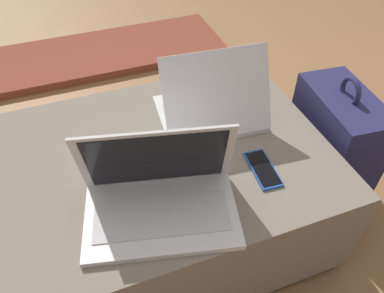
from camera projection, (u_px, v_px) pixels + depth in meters
The scene contains 7 objects.
ground_plane at pixel (170, 226), 1.37m from camera, with size 14.00×14.00×0.00m, color olive.
ottoman at pixel (168, 193), 1.24m from camera, with size 0.96×0.73×0.38m.
laptop_near at pixel (160, 196), 0.92m from camera, with size 0.42×0.31×0.24m.
laptop_far at pixel (212, 107), 1.18m from camera, with size 0.34×0.29×0.25m.
cell_phone at pixel (263, 169), 1.05m from camera, with size 0.07×0.15×0.01m.
backpack at pixel (333, 147), 1.37m from camera, with size 0.26×0.35×0.51m.
fireplace_hearth at pixel (104, 53), 2.21m from camera, with size 1.40×0.50×0.04m.
Camera 1 is at (-0.20, -0.76, 1.17)m, focal length 35.00 mm.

